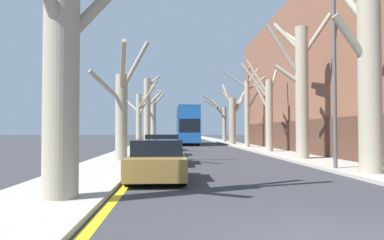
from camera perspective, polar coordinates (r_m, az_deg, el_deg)
sidewalk_left at (r=55.40m, az=-6.19°, el=-3.32°), size 2.84×120.00×0.12m
sidewalk_right at (r=55.85m, az=4.82°, el=-3.31°), size 2.84×120.00×0.12m
building_facade_right at (r=32.33m, az=22.92°, el=6.11°), size 10.08×34.77×11.93m
kerb_line_stripe at (r=55.33m, az=-4.54°, el=-3.38°), size 0.24×120.00×0.01m
street_tree_left_0 at (r=9.20m, az=-19.22°, el=11.22°), size 3.60×3.30×8.06m
street_tree_left_1 at (r=19.66m, az=-10.68°, el=1.53°), size 3.03×3.45×6.27m
street_tree_left_2 at (r=29.84m, az=-8.03°, el=0.20°), size 2.95×3.92×5.06m
street_tree_left_3 at (r=41.12m, az=-6.77°, el=1.50°), size 2.07×1.85×7.83m
street_tree_left_4 at (r=52.07m, az=-5.97°, el=0.14°), size 3.23×2.33×7.21m
street_tree_right_0 at (r=15.20m, az=25.38°, el=7.21°), size 2.54×3.91×8.88m
street_tree_right_1 at (r=21.89m, az=16.18°, el=5.19°), size 3.55×3.01×8.11m
street_tree_right_2 at (r=28.78m, az=11.43°, el=1.64°), size 3.04×1.22×7.16m
street_tree_right_3 at (r=36.35m, az=8.45°, el=1.75°), size 4.39×1.99×7.85m
street_tree_right_4 at (r=44.52m, az=6.19°, el=0.42°), size 3.33×2.14×7.36m
street_tree_right_5 at (r=52.73m, az=4.67°, el=-0.05°), size 3.41×3.33×6.71m
double_decker_bus at (r=45.73m, az=-0.71°, el=-0.55°), size 2.50×11.73×4.50m
parked_car_0 at (r=12.47m, az=-5.31°, el=-6.26°), size 1.85×3.93×1.35m
parked_car_1 at (r=18.74m, az=-4.57°, el=-4.59°), size 1.81×4.38×1.47m
parked_car_2 at (r=25.30m, az=-4.19°, el=-3.90°), size 1.81×4.44×1.40m
parked_car_3 at (r=31.97m, az=-3.97°, el=-3.51°), size 1.83×4.07×1.31m
lamp_post at (r=16.70m, az=20.56°, el=9.24°), size 1.40×0.20×8.62m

